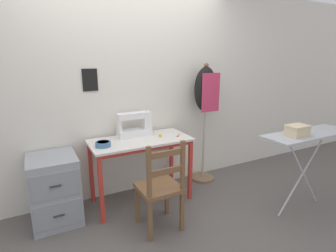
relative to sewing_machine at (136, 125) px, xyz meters
name	(u,v)px	position (x,y,z in m)	size (l,w,h in m)	color
ground_plane	(151,211)	(-0.01, -0.43, -0.90)	(14.00, 14.00, 0.00)	#5B5651
wall_back	(129,91)	(-0.01, 0.19, 0.38)	(10.00, 0.06, 2.55)	silver
sewing_table	(141,148)	(-0.01, -0.17, -0.23)	(1.13, 0.55, 0.77)	silver
sewing_machine	(136,125)	(0.00, 0.00, 0.00)	(0.41, 0.16, 0.30)	white
fabric_bowl	(103,144)	(-0.45, -0.21, -0.10)	(0.16, 0.16, 0.05)	teal
scissors	(178,136)	(0.43, -0.24, -0.13)	(0.11, 0.11, 0.01)	silver
thread_spool_near_machine	(160,136)	(0.22, -0.18, -0.11)	(0.04, 0.04, 0.04)	yellow
wooden_chair	(160,188)	(-0.05, -0.74, -0.46)	(0.40, 0.38, 0.93)	brown
filing_cabinet	(55,189)	(-0.95, -0.11, -0.54)	(0.46, 0.53, 0.70)	#93999E
dress_form	(205,97)	(0.97, -0.01, 0.27)	(0.32, 0.32, 1.60)	#846647
ironing_board	(308,138)	(1.49, -1.15, -0.06)	(1.08, 0.35, 0.90)	#ADB2B7
storage_box	(297,131)	(1.28, -1.17, 0.05)	(0.22, 0.16, 0.11)	beige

